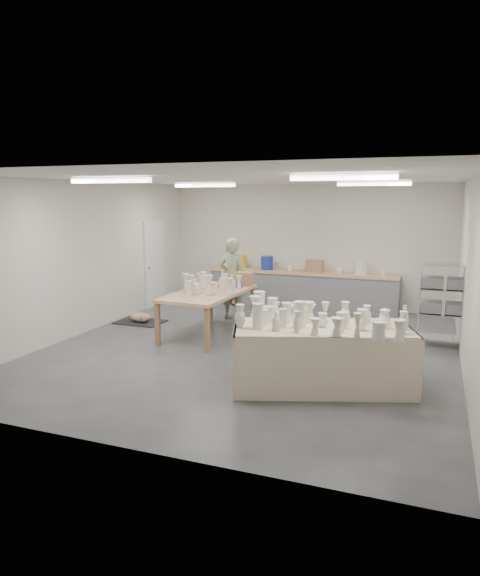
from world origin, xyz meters
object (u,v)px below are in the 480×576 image
at_px(potter, 233,279).
at_px(red_stool, 237,304).
at_px(work_table, 212,290).
at_px(drying_table, 321,354).

height_order(potter, red_stool, potter).
bearing_deg(work_table, potter, 95.30).
relative_size(drying_table, work_table, 1.17).
distance_m(drying_table, work_table, 3.40).
bearing_deg(potter, work_table, 101.42).
bearing_deg(red_stool, drying_table, -53.52).
height_order(work_table, potter, potter).
relative_size(drying_table, red_stool, 7.16).
distance_m(potter, red_stool, 0.68).
xyz_separation_m(drying_table, red_stool, (-2.70, 3.65, -0.20)).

